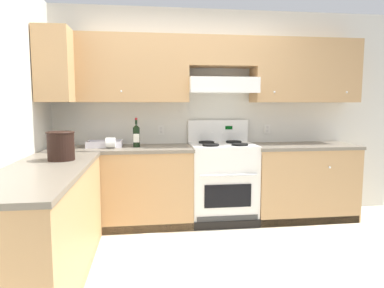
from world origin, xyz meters
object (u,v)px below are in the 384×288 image
(wine_bottle, at_px, (136,135))
(paper_towel_roll, at_px, (111,143))
(bowl, at_px, (105,145))
(stove, at_px, (222,181))
(bucket, at_px, (61,145))

(wine_bottle, distance_m, paper_towel_roll, 0.30)
(bowl, distance_m, paper_towel_roll, 0.17)
(wine_bottle, bearing_deg, stove, 0.14)
(wine_bottle, relative_size, bucket, 1.33)
(bowl, bearing_deg, paper_towel_roll, -59.66)
(wine_bottle, distance_m, bucket, 1.06)
(wine_bottle, distance_m, bowl, 0.39)
(bowl, bearing_deg, wine_bottle, -12.35)
(bucket, bearing_deg, paper_towel_roll, 66.64)
(bowl, relative_size, paper_towel_roll, 3.40)
(wine_bottle, height_order, bucket, wine_bottle)
(stove, distance_m, wine_bottle, 1.15)
(stove, xyz_separation_m, bowl, (-1.37, 0.08, 0.45))
(bowl, height_order, paper_towel_roll, paper_towel_roll)
(wine_bottle, bearing_deg, bucket, -126.13)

